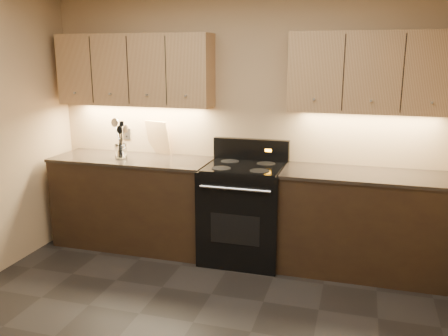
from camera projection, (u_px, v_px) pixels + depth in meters
The scene contains 13 objects.
wall_back at pixel (245, 122), 4.70m from camera, with size 4.00×0.04×2.60m, color tan.
counter_left at pixel (134, 202), 4.91m from camera, with size 1.62×0.62×0.93m.
counter_right at pixel (362, 223), 4.29m from camera, with size 1.46×0.62×0.93m.
stove at pixel (244, 211), 4.57m from camera, with size 0.76×0.68×1.14m.
upper_cab_left at pixel (135, 70), 4.74m from camera, with size 1.60×0.30×0.70m, color tan.
upper_cab_right at pixel (373, 73), 4.12m from camera, with size 1.44×0.30×0.70m, color tan.
outlet_plate at pixel (127, 134), 5.09m from camera, with size 0.09×0.01×0.12m, color #B2B5BA.
utensil_crock at pixel (121, 152), 4.77m from camera, with size 0.14×0.14×0.15m.
cutting_board at pixel (158, 138), 4.95m from camera, with size 0.28×0.02×0.36m, color #D7B574.
wooden_spoon at pixel (117, 141), 4.74m from camera, with size 0.06×0.06×0.33m, color #D7B574, non-canonical shape.
black_spoon at pixel (120, 140), 4.76m from camera, with size 0.06×0.06×0.33m, color black, non-canonical shape.
black_turner at pixel (120, 139), 4.73m from camera, with size 0.08×0.08×0.37m, color black, non-canonical shape.
steel_skimmer at pixel (122, 138), 4.73m from camera, with size 0.09×0.09×0.38m, color silver, non-canonical shape.
Camera 1 is at (1.11, -2.54, 1.97)m, focal length 38.00 mm.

